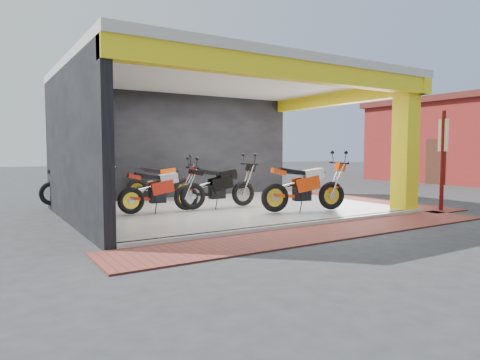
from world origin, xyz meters
The scene contains 17 objects.
ground centered at (0.00, 0.00, 0.00)m, with size 80.00×80.00×0.00m, color #2D2D30.
showroom_floor centered at (0.00, 2.00, 0.05)m, with size 8.00×6.00×0.10m, color silver.
showroom_ceiling centered at (0.00, 2.00, 3.60)m, with size 8.40×6.40×0.20m, color beige.
back_wall centered at (0.00, 5.10, 1.75)m, with size 8.20×0.20×3.50m, color black.
left_wall centered at (-4.10, 2.00, 1.75)m, with size 0.20×6.20×3.50m, color black.
corner_column centered at (3.75, -0.75, 1.75)m, with size 0.50×0.50×3.50m, color yellow.
header_beam_front centered at (0.00, -1.00, 3.30)m, with size 8.40×0.30×0.40m, color yellow.
header_beam_right centered at (4.00, 2.00, 3.30)m, with size 0.30×6.40×0.40m, color yellow.
floor_kerb centered at (0.00, -1.02, 0.05)m, with size 8.00×0.20×0.10m, color silver.
paver_front centered at (0.00, -1.80, 0.01)m, with size 9.00×1.40×0.03m, color brown.
paver_right centered at (4.80, 2.00, 0.01)m, with size 1.40×7.00×0.03m, color brown.
signpost centered at (4.76, -1.17, 1.48)m, with size 0.14×0.37×2.70m.
moto_hero centered at (1.83, -0.02, 0.84)m, with size 2.42×0.90×1.48m, color #FF430A, non-canonical shape.
moto_row_a centered at (-1.38, 1.87, 0.76)m, with size 2.17×0.81×1.33m, color #AD2012, non-canonical shape.
moto_row_b centered at (0.29, 1.79, 0.80)m, with size 2.31×0.85×1.41m, color black, non-canonical shape.
moto_row_c centered at (-0.44, 4.04, 0.78)m, with size 2.21×0.82×1.35m, color black, non-canonical shape.
moto_row_d centered at (-2.80, 4.23, 0.77)m, with size 2.21×0.82×1.35m, color black, non-canonical shape.
Camera 1 is at (-5.93, -8.06, 1.65)m, focal length 32.00 mm.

